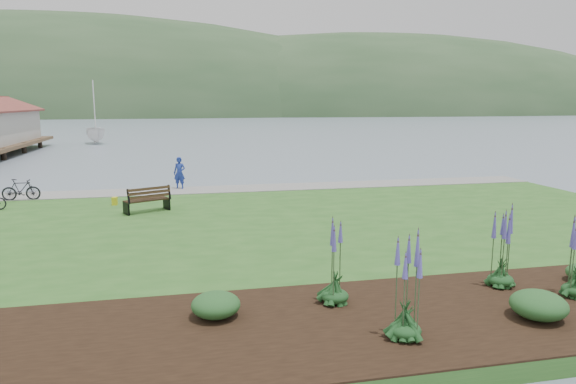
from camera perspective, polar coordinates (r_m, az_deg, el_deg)
name	(u,v)px	position (r m, az deg, el deg)	size (l,w,h in m)	color
ground	(238,229)	(19.84, -5.58, -4.13)	(600.00, 600.00, 0.00)	slate
lawn	(245,237)	(17.87, -4.84, -5.04)	(34.00, 20.00, 0.40)	#2C5E21
shoreline_path	(222,189)	(26.48, -7.33, 0.32)	(34.00, 2.20, 0.03)	gray
garden_bed	(434,313)	(11.53, 15.88, -12.85)	(24.00, 4.40, 0.04)	black
far_hillside	(238,115)	(190.48, -5.55, 8.47)	(580.00, 80.00, 38.00)	#2D4D2B
park_bench	(148,199)	(21.51, -15.32, -0.76)	(1.91, 1.39, 1.10)	black
person	(179,170)	(26.85, -11.98, 2.37)	(0.71, 0.49, 1.94)	navy
bicycle_b	(21,190)	(26.23, -27.55, 0.23)	(1.65, 0.48, 0.99)	black
sailboat	(97,144)	(64.39, -20.49, 5.05)	(8.82, 8.98, 23.26)	silver
pannier	(115,201)	(23.56, -18.70, -0.95)	(0.20, 0.32, 0.34)	gold
echium_0	(407,288)	(9.91, 13.04, -10.30)	(0.62, 0.62, 2.29)	#153C1B
echium_1	(503,248)	(13.32, 22.75, -5.75)	(0.62, 0.62, 2.20)	#153C1B
echium_4	(335,264)	(11.36, 5.27, -7.96)	(0.62, 0.62, 2.32)	#153C1B
shrub_0	(216,305)	(10.92, -8.02, -12.31)	(1.02, 1.02, 0.51)	#1E4C21
shrub_1	(539,305)	(11.91, 26.08, -11.20)	(1.13, 1.13, 0.57)	#1E4C21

